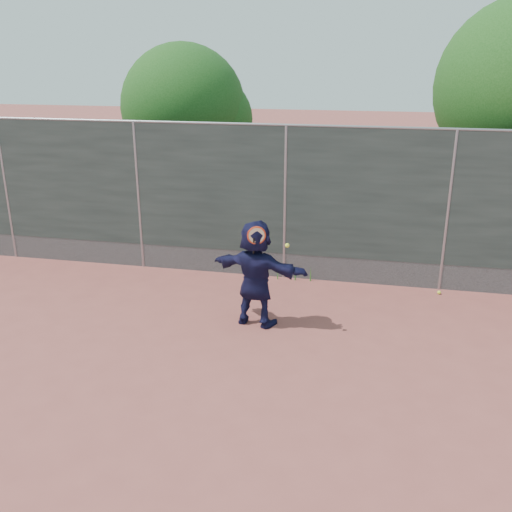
# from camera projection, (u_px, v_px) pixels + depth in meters

# --- Properties ---
(ground) EXTENTS (80.00, 80.00, 0.00)m
(ground) POSITION_uv_depth(u_px,v_px,m) (245.00, 364.00, 8.23)
(ground) COLOR #9E4C42
(ground) RESTS_ON ground
(player) EXTENTS (1.72, 0.88, 1.78)m
(player) POSITION_uv_depth(u_px,v_px,m) (256.00, 273.00, 9.20)
(player) COLOR #151539
(player) RESTS_ON ground
(ball_ground) EXTENTS (0.07, 0.07, 0.07)m
(ball_ground) POSITION_uv_depth(u_px,v_px,m) (439.00, 292.00, 10.62)
(ball_ground) COLOR #E4F536
(ball_ground) RESTS_ON ground
(fence) EXTENTS (20.00, 0.06, 3.03)m
(fence) POSITION_uv_depth(u_px,v_px,m) (285.00, 200.00, 10.93)
(fence) COLOR #38423D
(fence) RESTS_ON ground
(swing_action) EXTENTS (0.66, 0.14, 0.51)m
(swing_action) POSITION_uv_depth(u_px,v_px,m) (259.00, 238.00, 8.77)
(swing_action) COLOR red
(swing_action) RESTS_ON ground
(tree_left) EXTENTS (3.15, 3.00, 4.53)m
(tree_left) POSITION_uv_depth(u_px,v_px,m) (190.00, 110.00, 13.84)
(tree_left) COLOR #382314
(tree_left) RESTS_ON ground
(weed_clump) EXTENTS (0.68, 0.07, 0.30)m
(weed_clump) POSITION_uv_depth(u_px,v_px,m) (298.00, 274.00, 11.25)
(weed_clump) COLOR #387226
(weed_clump) RESTS_ON ground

